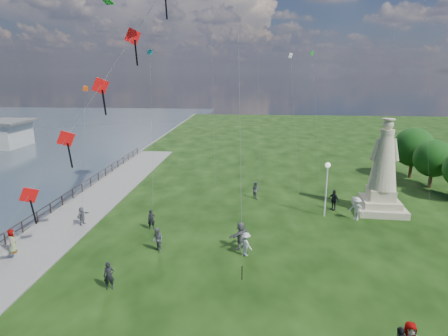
# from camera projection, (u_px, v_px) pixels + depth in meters

# --- Properties ---
(waterfront) EXTENTS (200.00, 200.00, 1.51)m
(waterfront) POSITION_uv_depth(u_px,v_px,m) (44.00, 230.00, 29.22)
(waterfront) COLOR #313F4A
(waterfront) RESTS_ON ground
(statue) EXTENTS (4.23, 4.23, 8.14)m
(statue) POSITION_uv_depth(u_px,v_px,m) (382.00, 177.00, 32.20)
(statue) COLOR tan
(statue) RESTS_ON ground
(lamppost) EXTENTS (0.43, 0.43, 4.69)m
(lamppost) POSITION_uv_depth(u_px,v_px,m) (327.00, 178.00, 30.96)
(lamppost) COLOR silver
(lamppost) RESTS_ON ground
(tree_row) EXTENTS (5.76, 11.87, 5.82)m
(tree_row) POSITION_uv_depth(u_px,v_px,m) (431.00, 156.00, 39.37)
(tree_row) COLOR #382314
(tree_row) RESTS_ON ground
(person_0) EXTENTS (0.67, 0.52, 1.63)m
(person_0) POSITION_uv_depth(u_px,v_px,m) (109.00, 276.00, 20.98)
(person_0) COLOR black
(person_0) RESTS_ON ground
(person_1) EXTENTS (0.93, 0.95, 1.69)m
(person_1) POSITION_uv_depth(u_px,v_px,m) (157.00, 240.00, 25.37)
(person_1) COLOR #595960
(person_1) RESTS_ON ground
(person_2) EXTENTS (1.11, 1.14, 1.63)m
(person_2) POSITION_uv_depth(u_px,v_px,m) (246.00, 244.00, 24.82)
(person_2) COLOR silver
(person_2) RESTS_ON ground
(person_5) EXTENTS (0.87, 1.46, 1.48)m
(person_5) POSITION_uv_depth(u_px,v_px,m) (82.00, 217.00, 29.68)
(person_5) COLOR #595960
(person_5) RESTS_ON ground
(person_6) EXTENTS (0.67, 0.56, 1.56)m
(person_6) POSITION_uv_depth(u_px,v_px,m) (151.00, 220.00, 29.02)
(person_6) COLOR black
(person_6) RESTS_ON ground
(person_7) EXTENTS (0.89, 0.93, 1.65)m
(person_7) POSITION_uv_depth(u_px,v_px,m) (256.00, 190.00, 36.13)
(person_7) COLOR #595960
(person_7) RESTS_ON ground
(person_8) EXTENTS (1.38, 1.25, 1.92)m
(person_8) POSITION_uv_depth(u_px,v_px,m) (357.00, 209.00, 30.79)
(person_8) COLOR silver
(person_8) RESTS_ON ground
(person_9) EXTENTS (1.11, 1.19, 1.85)m
(person_9) POSITION_uv_depth(u_px,v_px,m) (334.00, 200.00, 33.04)
(person_9) COLOR black
(person_9) RESTS_ON ground
(person_10) EXTENTS (0.74, 0.93, 1.65)m
(person_10) POSITION_uv_depth(u_px,v_px,m) (12.00, 242.00, 25.07)
(person_10) COLOR #595960
(person_10) RESTS_ON ground
(person_11) EXTENTS (1.75, 1.87, 1.94)m
(person_11) POSITION_uv_depth(u_px,v_px,m) (241.00, 235.00, 25.76)
(person_11) COLOR #595960
(person_11) RESTS_ON ground
(red_kite_train) EXTENTS (9.17, 9.35, 17.32)m
(red_kite_train) POSITION_uv_depth(u_px,v_px,m) (98.00, 94.00, 21.67)
(red_kite_train) COLOR black
(red_kite_train) RESTS_ON ground
(small_kites) EXTENTS (33.21, 15.36, 27.50)m
(small_kites) POSITION_uv_depth(u_px,v_px,m) (271.00, 40.00, 37.28)
(small_kites) COLOR teal
(small_kites) RESTS_ON ground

